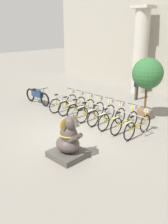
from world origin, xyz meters
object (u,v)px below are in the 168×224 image
bicycle_0 (64,102)px  potted_tree (147,77)px  bicycle_7 (138,126)px  person_pedestrian (137,84)px  bicycle_5 (113,118)px  elephant_statue (68,141)px  bicycle_6 (125,121)px  bicycle_2 (82,108)px  motorcycle (37,95)px  bicycle_3 (91,111)px  bicycle_4 (102,114)px  bicycle_1 (73,105)px

bicycle_0 → potted_tree: (3.48, 1.87, 1.51)m
bicycle_7 → person_pedestrian: 5.05m
potted_tree → bicycle_7: bearing=-65.2°
bicycle_5 → bicycle_7: same height
elephant_statue → potted_tree: (-0.20, 4.90, 1.37)m
bicycle_6 → bicycle_5: bearing=-178.6°
bicycle_2 → person_pedestrian: bearing=85.8°
potted_tree → motorcycle: bearing=-158.4°
bicycle_5 → bicycle_7: 1.24m
bicycle_2 → motorcycle: size_ratio=0.88×
bicycle_7 → bicycle_3: bearing=179.4°
bicycle_0 → bicycle_5: 3.11m
bicycle_4 → person_pedestrian: person_pedestrian is taller
bicycle_0 → motorcycle: bearing=-172.2°
bicycle_1 → bicycle_0: bearing=-177.6°
bicycle_5 → elephant_statue: elephant_statue is taller
bicycle_3 → elephant_statue: size_ratio=1.08×
bicycle_1 → bicycle_3: (1.24, -0.03, 0.00)m
motorcycle → potted_tree: bearing=21.6°
person_pedestrian → bicycle_1: bearing=-102.7°
bicycle_2 → potted_tree: potted_tree is taller
bicycle_5 → bicycle_6: (0.62, 0.02, 0.00)m
bicycle_1 → elephant_statue: bearing=-45.0°
bicycle_2 → person_pedestrian: size_ratio=1.13×
bicycle_2 → bicycle_6: bearing=-0.6°
elephant_statue → potted_tree: bearing=92.3°
person_pedestrian → potted_tree: potted_tree is taller
bicycle_2 → bicycle_7: 3.11m
bicycle_3 → bicycle_4: bearing=2.3°
bicycle_6 → elephant_statue: bearing=-91.1°
bicycle_3 → bicycle_5: same height
motorcycle → person_pedestrian: size_ratio=1.28×
bicycle_2 → elephant_statue: elephant_statue is taller
bicycle_0 → person_pedestrian: (1.55, 4.14, 0.54)m
bicycle_1 → potted_tree: size_ratio=0.66×
bicycle_0 → bicycle_3: (1.87, 0.00, 0.00)m
bicycle_1 → bicycle_2: bearing=-0.7°
bicycle_3 → bicycle_6: size_ratio=1.00×
motorcycle → potted_tree: potted_tree is taller
elephant_statue → bicycle_0: bearing=140.5°
bicycle_2 → potted_tree: (2.23, 1.85, 1.51)m
bicycle_3 → person_pedestrian: bearing=94.4°
bicycle_6 → person_pedestrian: bearing=117.8°
bicycle_1 → bicycle_2: (0.62, -0.01, 0.00)m
bicycle_7 → person_pedestrian: (-2.81, 4.16, 0.54)m
bicycle_6 → elephant_statue: 3.02m
bicycle_2 → potted_tree: 3.27m
bicycle_5 → elephant_statue: size_ratio=1.08×
bicycle_0 → bicycle_1: same height
bicycle_5 → bicycle_6: bearing=1.4°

